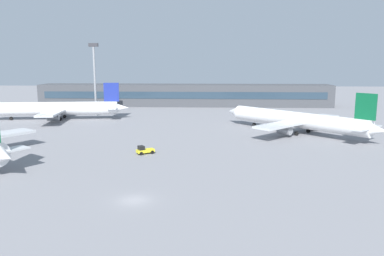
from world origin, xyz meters
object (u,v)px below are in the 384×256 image
(airplane_mid, at_px, (295,120))
(airplane_far, at_px, (54,109))
(baggage_tug_yellow, at_px, (144,150))
(floodlight_tower_west, at_px, (95,74))

(airplane_mid, bearing_deg, airplane_far, 164.50)
(airplane_far, bearing_deg, baggage_tug_yellow, -50.58)
(airplane_mid, xyz_separation_m, floodlight_tower_west, (-61.48, 29.52, 10.78))
(airplane_mid, height_order, airplane_far, airplane_far)
(airplane_far, bearing_deg, floodlight_tower_west, 40.88)
(airplane_mid, distance_m, baggage_tug_yellow, 43.41)
(airplane_mid, xyz_separation_m, airplane_far, (-72.39, 20.08, 0.06))
(floodlight_tower_west, bearing_deg, baggage_tug_yellow, -64.50)
(baggage_tug_yellow, xyz_separation_m, floodlight_tower_west, (-25.83, 54.15, 13.51))
(airplane_mid, relative_size, airplane_far, 0.75)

